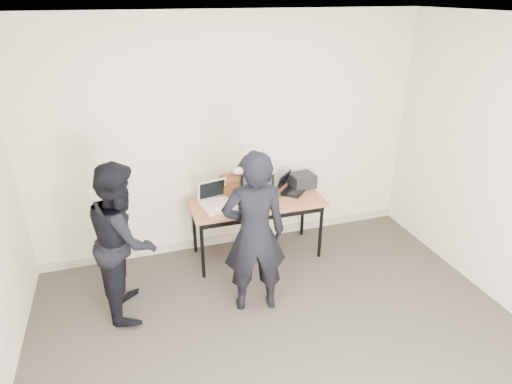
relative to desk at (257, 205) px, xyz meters
name	(u,v)px	position (x,y,z in m)	size (l,w,h in m)	color
room	(314,237)	(-0.19, -1.85, 0.69)	(4.60, 4.60, 2.80)	#3E372F
desk	(257,205)	(0.00, 0.00, 0.00)	(1.51, 0.67, 0.72)	#975B39
laptop_beige	(217,202)	(-0.46, -0.01, 0.11)	(0.40, 0.39, 0.27)	beige
laptop_center	(258,196)	(0.00, -0.02, 0.12)	(0.45, 0.44, 0.29)	black
laptop_right	(290,188)	(0.45, 0.11, 0.11)	(0.42, 0.42, 0.22)	black
leather_satchel	(236,184)	(-0.18, 0.23, 0.19)	(0.38, 0.21, 0.25)	#5C3118
tissue	(238,171)	(-0.15, 0.23, 0.34)	(0.13, 0.10, 0.08)	white
equipment_box	(302,181)	(0.63, 0.19, 0.14)	(0.28, 0.24, 0.16)	black
power_brick	(242,209)	(-0.22, -0.17, 0.08)	(0.09, 0.06, 0.03)	black
cables	(254,201)	(-0.04, -0.01, 0.06)	(1.02, 0.47, 0.01)	black
person_typist	(254,234)	(-0.30, -0.85, 0.16)	(0.60, 0.39, 1.64)	black
person_observer	(124,240)	(-1.46, -0.49, 0.11)	(0.74, 0.58, 1.53)	black
baseboard	(233,237)	(-0.19, 0.39, -0.61)	(4.50, 0.03, 0.10)	#B1A693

